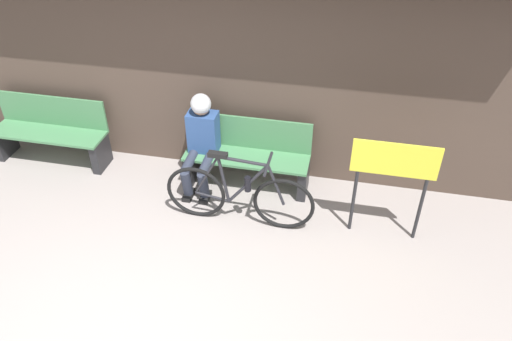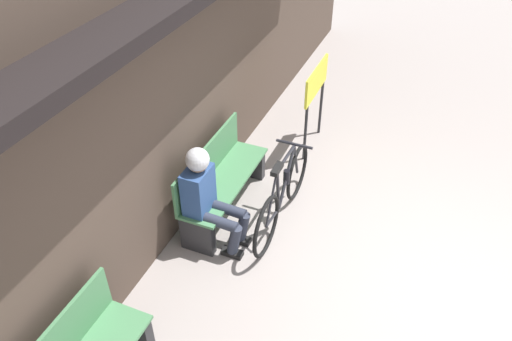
# 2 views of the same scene
# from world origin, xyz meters

# --- Properties ---
(ground_plane) EXTENTS (24.00, 24.00, 0.00)m
(ground_plane) POSITION_xyz_m (0.00, 0.00, 0.00)
(ground_plane) COLOR gray
(storefront_wall) EXTENTS (12.00, 0.56, 3.20)m
(storefront_wall) POSITION_xyz_m (0.00, 2.64, 1.66)
(storefront_wall) COLOR #4C3D33
(storefront_wall) RESTS_ON ground_plane
(park_bench_near) EXTENTS (1.44, 0.42, 0.82)m
(park_bench_near) POSITION_xyz_m (0.46, 2.31, 0.37)
(park_bench_near) COLOR #477F51
(park_bench_near) RESTS_ON ground_plane
(bicycle) EXTENTS (1.60, 0.40, 0.88)m
(bicycle) POSITION_xyz_m (0.53, 1.62, 0.36)
(bicycle) COLOR black
(bicycle) RESTS_ON ground_plane
(person_seated) EXTENTS (0.34, 0.62, 1.15)m
(person_seated) POSITION_xyz_m (-0.05, 2.20, 0.66)
(person_seated) COLOR #2D3342
(person_seated) RESTS_ON ground_plane
(signboard) EXTENTS (0.83, 0.04, 1.13)m
(signboard) POSITION_xyz_m (2.04, 1.76, 0.85)
(signboard) COLOR #232326
(signboard) RESTS_ON ground_plane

